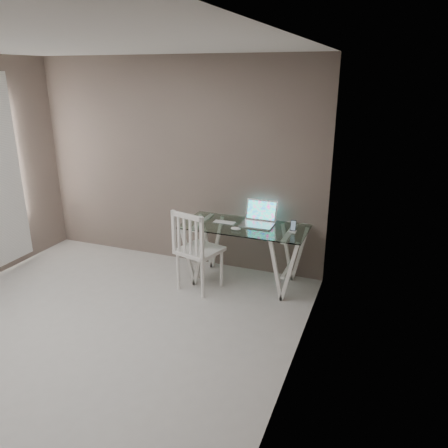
% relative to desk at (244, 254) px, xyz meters
% --- Properties ---
extents(room, '(4.50, 4.52, 2.71)m').
position_rel_desk_xyz_m(room, '(-1.15, -1.83, 1.33)').
color(room, '#B5B3AE').
rests_on(room, ground).
extents(desk, '(1.50, 0.70, 0.75)m').
position_rel_desk_xyz_m(desk, '(0.00, 0.00, 0.00)').
color(desk, silver).
rests_on(desk, ground).
extents(chair, '(0.56, 0.56, 1.00)m').
position_rel_desk_xyz_m(chair, '(-0.47, -0.41, 0.17)').
color(chair, white).
rests_on(chair, ground).
extents(laptop, '(0.39, 0.36, 0.26)m').
position_rel_desk_xyz_m(laptop, '(0.13, 0.15, 0.43)').
color(laptop, '#BABABF').
rests_on(laptop, desk).
extents(keyboard, '(0.28, 0.12, 0.01)m').
position_rel_desk_xyz_m(keyboard, '(-0.27, 0.03, 0.37)').
color(keyboard, silver).
rests_on(keyboard, desk).
extents(mouse, '(0.12, 0.07, 0.04)m').
position_rel_desk_xyz_m(mouse, '(-0.05, -0.18, 0.38)').
color(mouse, white).
rests_on(mouse, desk).
extents(phone_dock, '(0.08, 0.08, 0.14)m').
position_rel_desk_xyz_m(phone_dock, '(0.59, -0.00, 0.40)').
color(phone_dock, white).
rests_on(phone_dock, desk).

